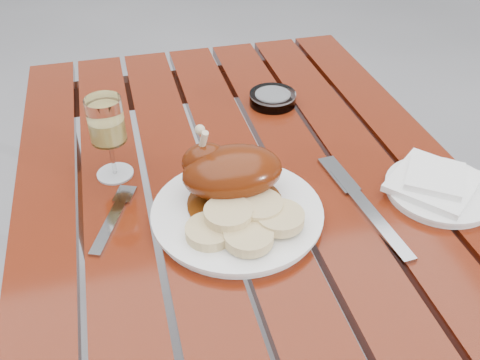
% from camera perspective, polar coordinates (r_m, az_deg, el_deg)
% --- Properties ---
extents(table, '(0.80, 1.20, 0.75)m').
position_cam_1_polar(table, '(1.21, 0.69, -14.72)').
color(table, maroon).
rests_on(table, ground).
extents(dinner_plate, '(0.35, 0.35, 0.02)m').
position_cam_1_polar(dinner_plate, '(0.87, -0.30, -3.62)').
color(dinner_plate, white).
rests_on(dinner_plate, table).
extents(roast_duck, '(0.17, 0.16, 0.12)m').
position_cam_1_polar(roast_duck, '(0.87, -1.22, 0.85)').
color(roast_duck, '#512409').
rests_on(roast_duck, dinner_plate).
extents(bread_dumplings, '(0.19, 0.13, 0.03)m').
position_cam_1_polar(bread_dumplings, '(0.82, 0.57, -4.39)').
color(bread_dumplings, beige).
rests_on(bread_dumplings, dinner_plate).
extents(wine_glass, '(0.08, 0.08, 0.15)m').
position_cam_1_polar(wine_glass, '(0.95, -13.79, 4.30)').
color(wine_glass, '#DDC464').
rests_on(wine_glass, table).
extents(side_plate, '(0.21, 0.21, 0.02)m').
position_cam_1_polar(side_plate, '(0.98, 20.57, -1.06)').
color(side_plate, white).
rests_on(side_plate, table).
extents(napkin, '(0.19, 0.19, 0.01)m').
position_cam_1_polar(napkin, '(0.98, 19.95, -0.17)').
color(napkin, white).
rests_on(napkin, side_plate).
extents(ashtray, '(0.12, 0.12, 0.03)m').
position_cam_1_polar(ashtray, '(1.18, 3.50, 8.69)').
color(ashtray, '#B2B7BC').
rests_on(ashtray, table).
extents(fork, '(0.08, 0.15, 0.01)m').
position_cam_1_polar(fork, '(0.89, -13.56, -4.32)').
color(fork, gray).
rests_on(fork, table).
extents(knife, '(0.04, 0.24, 0.01)m').
position_cam_1_polar(knife, '(0.91, 13.63, -3.31)').
color(knife, gray).
rests_on(knife, table).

